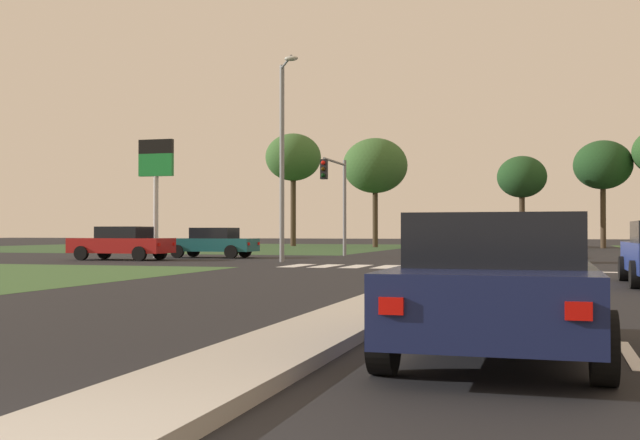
# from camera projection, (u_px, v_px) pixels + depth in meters

# --- Properties ---
(ground_plane) EXTENTS (200.00, 200.00, 0.00)m
(ground_plane) POSITION_uv_depth(u_px,v_px,m) (482.00, 262.00, 32.64)
(ground_plane) COLOR black
(grass_verge_far_left) EXTENTS (35.00, 35.00, 0.01)m
(grass_verge_far_left) POSITION_uv_depth(u_px,v_px,m) (185.00, 247.00, 63.31)
(grass_verge_far_left) COLOR #2D4C28
(grass_verge_far_left) RESTS_ON ground
(median_island_near) EXTENTS (1.20, 22.00, 0.14)m
(median_island_near) POSITION_uv_depth(u_px,v_px,m) (397.00, 298.00, 14.41)
(median_island_near) COLOR #ADA89E
(median_island_near) RESTS_ON ground
(median_island_far) EXTENTS (1.20, 36.00, 0.14)m
(median_island_far) POSITION_uv_depth(u_px,v_px,m) (511.00, 248.00, 56.64)
(median_island_far) COLOR gray
(median_island_far) RESTS_ON ground
(lane_dash_near) EXTENTS (0.14, 2.00, 0.01)m
(lane_dash_near) POSITION_uv_depth(u_px,v_px,m) (630.00, 355.00, 8.20)
(lane_dash_near) COLOR silver
(lane_dash_near) RESTS_ON ground
(lane_dash_second) EXTENTS (0.14, 2.00, 0.01)m
(lane_dash_second) POSITION_uv_depth(u_px,v_px,m) (597.00, 304.00, 13.96)
(lane_dash_second) COLOR silver
(lane_dash_second) RESTS_ON ground
(lane_dash_third) EXTENTS (0.14, 2.00, 0.01)m
(lane_dash_third) POSITION_uv_depth(u_px,v_px,m) (583.00, 283.00, 19.72)
(lane_dash_third) COLOR silver
(lane_dash_third) RESTS_ON ground
(stop_bar_near) EXTENTS (6.40, 0.50, 0.01)m
(stop_bar_near) POSITION_uv_depth(u_px,v_px,m) (586.00, 272.00, 24.86)
(stop_bar_near) COLOR silver
(stop_bar_near) RESTS_ON ground
(crosswalk_bar_near) EXTENTS (0.70, 2.80, 0.01)m
(crosswalk_bar_near) POSITION_uv_depth(u_px,v_px,m) (297.00, 266.00, 29.44)
(crosswalk_bar_near) COLOR silver
(crosswalk_bar_near) RESTS_ON ground
(crosswalk_bar_second) EXTENTS (0.70, 2.80, 0.01)m
(crosswalk_bar_second) POSITION_uv_depth(u_px,v_px,m) (326.00, 266.00, 29.12)
(crosswalk_bar_second) COLOR silver
(crosswalk_bar_second) RESTS_ON ground
(crosswalk_bar_third) EXTENTS (0.70, 2.80, 0.01)m
(crosswalk_bar_third) POSITION_uv_depth(u_px,v_px,m) (357.00, 266.00, 28.80)
(crosswalk_bar_third) COLOR silver
(crosswalk_bar_third) RESTS_ON ground
(crosswalk_bar_fourth) EXTENTS (0.70, 2.80, 0.01)m
(crosswalk_bar_fourth) POSITION_uv_depth(u_px,v_px,m) (387.00, 267.00, 28.48)
(crosswalk_bar_fourth) COLOR silver
(crosswalk_bar_fourth) RESTS_ON ground
(crosswalk_bar_fifth) EXTENTS (0.70, 2.80, 0.01)m
(crosswalk_bar_fifth) POSITION_uv_depth(u_px,v_px,m) (419.00, 267.00, 28.15)
(crosswalk_bar_fifth) COLOR silver
(crosswalk_bar_fifth) RESTS_ON ground
(crosswalk_bar_sixth) EXTENTS (0.70, 2.80, 0.01)m
(crosswalk_bar_sixth) POSITION_uv_depth(u_px,v_px,m) (451.00, 268.00, 27.83)
(crosswalk_bar_sixth) COLOR silver
(crosswalk_bar_sixth) RESTS_ON ground
(car_silver_near) EXTENTS (4.48, 1.96, 1.57)m
(car_silver_near) POSITION_uv_depth(u_px,v_px,m) (509.00, 243.00, 32.71)
(car_silver_near) COLOR #B7B7BC
(car_silver_near) RESTS_ON ground
(car_navy_third) EXTENTS (2.09, 4.36, 1.47)m
(car_navy_third) POSITION_uv_depth(u_px,v_px,m) (499.00, 283.00, 8.14)
(car_navy_third) COLOR #161E47
(car_navy_third) RESTS_ON ground
(car_black_fourth) EXTENTS (1.98, 4.41, 1.54)m
(car_black_fourth) POSITION_uv_depth(u_px,v_px,m) (478.00, 238.00, 57.48)
(car_black_fourth) COLOR black
(car_black_fourth) RESTS_ON ground
(car_beige_fifth) EXTENTS (1.95, 4.29, 1.55)m
(car_beige_fifth) POSITION_uv_depth(u_px,v_px,m) (454.00, 240.00, 44.07)
(car_beige_fifth) COLOR #BCAD8E
(car_beige_fifth) RESTS_ON ground
(car_teal_seventh) EXTENTS (4.40, 1.97, 1.46)m
(car_teal_seventh) POSITION_uv_depth(u_px,v_px,m) (212.00, 242.00, 38.33)
(car_teal_seventh) COLOR #19565B
(car_teal_seventh) RESTS_ON ground
(car_red_eighth) EXTENTS (4.53, 2.10, 1.50)m
(car_red_eighth) POSITION_uv_depth(u_px,v_px,m) (122.00, 243.00, 35.33)
(car_red_eighth) COLOR #A31919
(car_red_eighth) RESTS_ON ground
(traffic_signal_far_left) EXTENTS (0.32, 4.26, 5.02)m
(traffic_signal_far_left) POSITION_uv_depth(u_px,v_px,m) (337.00, 188.00, 39.62)
(traffic_signal_far_left) COLOR gray
(traffic_signal_far_left) RESTS_ON ground
(street_lamp_second) EXTENTS (1.44, 2.21, 8.31)m
(street_lamp_second) POSITION_uv_depth(u_px,v_px,m) (283.00, 150.00, 32.85)
(street_lamp_second) COLOR gray
(street_lamp_second) RESTS_ON ground
(pedestrian_at_median) EXTENTS (0.34, 0.34, 1.77)m
(pedestrian_at_median) POSITION_uv_depth(u_px,v_px,m) (501.00, 233.00, 44.57)
(pedestrian_at_median) COLOR #4C4C4C
(pedestrian_at_median) RESTS_ON median_island_far
(fuel_price_totem) EXTENTS (1.80, 0.24, 5.79)m
(fuel_price_totem) POSITION_uv_depth(u_px,v_px,m) (156.00, 171.00, 38.46)
(fuel_price_totem) COLOR silver
(fuel_price_totem) RESTS_ON ground
(treeline_near) EXTENTS (4.85, 4.85, 9.82)m
(treeline_near) POSITION_uv_depth(u_px,v_px,m) (293.00, 158.00, 68.56)
(treeline_near) COLOR #423323
(treeline_near) RESTS_ON ground
(treeline_second) EXTENTS (5.23, 5.23, 8.83)m
(treeline_second) POSITION_uv_depth(u_px,v_px,m) (375.00, 166.00, 63.56)
(treeline_second) COLOR #423323
(treeline_second) RESTS_ON ground
(treeline_third) EXTENTS (3.66, 3.66, 6.92)m
(treeline_third) POSITION_uv_depth(u_px,v_px,m) (522.00, 178.00, 58.69)
(treeline_third) COLOR #423323
(treeline_third) RESTS_ON ground
(treeline_fourth) EXTENTS (4.37, 4.37, 8.20)m
(treeline_fourth) POSITION_uv_depth(u_px,v_px,m) (603.00, 165.00, 59.68)
(treeline_fourth) COLOR #423323
(treeline_fourth) RESTS_ON ground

